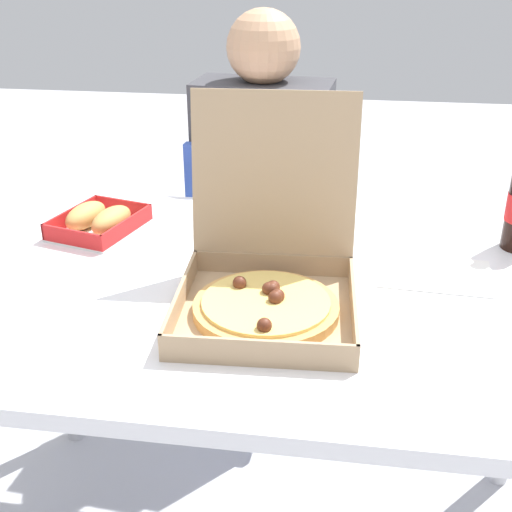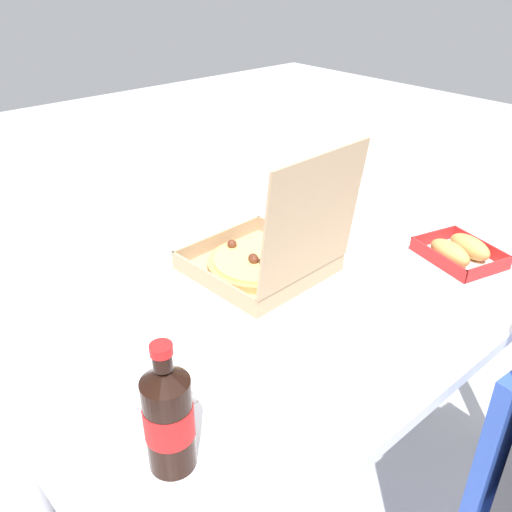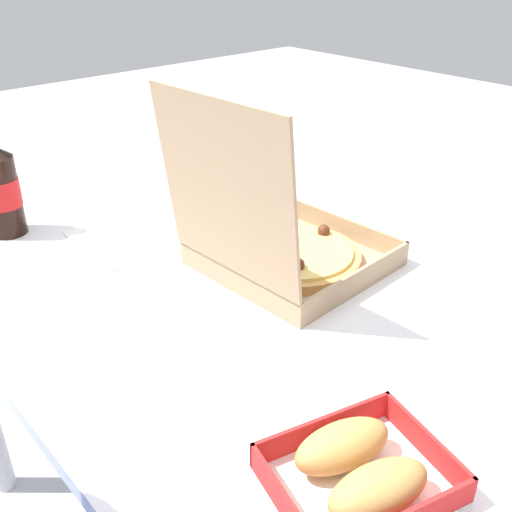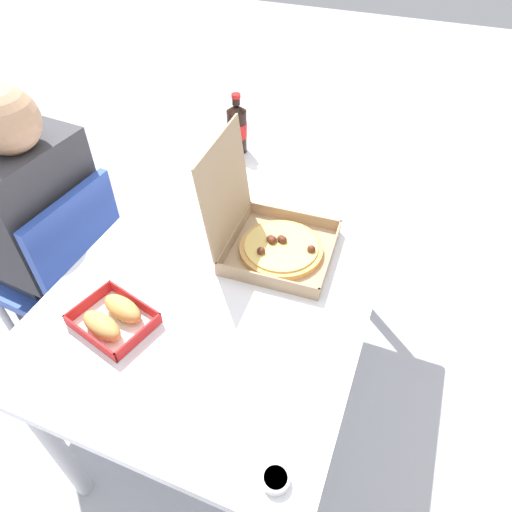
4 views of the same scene
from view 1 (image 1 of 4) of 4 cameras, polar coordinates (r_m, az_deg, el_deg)
dining_table at (r=1.23m, az=0.59°, el=-5.54°), size 1.32×0.82×0.73m
chair at (r=1.89m, az=0.55°, el=0.25°), size 0.43×0.43×0.83m
diner_person at (r=1.86m, az=0.95°, el=6.75°), size 0.37×0.42×1.15m
pizza_box_open at (r=1.09m, az=1.02°, el=-2.24°), size 0.31×0.35×0.34m
bread_side_box at (r=1.43m, az=-13.63°, el=3.09°), size 0.19×0.22×0.06m
paper_menu at (r=1.26m, az=15.37°, el=-1.52°), size 0.22×0.16×0.00m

